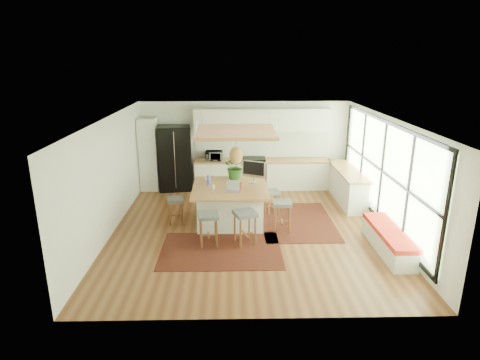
{
  "coord_description": "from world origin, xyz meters",
  "views": [
    {
      "loc": [
        -0.41,
        -9.03,
        4.04
      ],
      "look_at": [
        -0.2,
        0.5,
        1.1
      ],
      "focal_mm": 30.23,
      "sensor_mm": 36.0,
      "label": 1
    }
  ],
  "objects_px": {
    "island": "(230,204)",
    "stool_near_left": "(208,230)",
    "island_plant": "(236,169)",
    "laptop": "(233,187)",
    "stool_near_right": "(245,229)",
    "monitor": "(254,173)",
    "microwave": "(214,155)",
    "stool_right_back": "(272,200)",
    "fridge": "(175,160)",
    "stool_left_side": "(176,210)",
    "stool_right_front": "(282,216)"
  },
  "relations": [
    {
      "from": "fridge",
      "to": "stool_right_back",
      "type": "relative_size",
      "value": 3.19
    },
    {
      "from": "fridge",
      "to": "monitor",
      "type": "distance_m",
      "value": 3.32
    },
    {
      "from": "fridge",
      "to": "stool_near_left",
      "type": "distance_m",
      "value": 4.23
    },
    {
      "from": "stool_near_right",
      "to": "stool_right_back",
      "type": "relative_size",
      "value": 1.23
    },
    {
      "from": "fridge",
      "to": "island",
      "type": "distance_m",
      "value": 3.22
    },
    {
      "from": "island",
      "to": "microwave",
      "type": "distance_m",
      "value": 2.83
    },
    {
      "from": "stool_near_right",
      "to": "island_plant",
      "type": "bearing_deg",
      "value": 95.33
    },
    {
      "from": "microwave",
      "to": "laptop",
      "type": "bearing_deg",
      "value": -76.54
    },
    {
      "from": "fridge",
      "to": "stool_left_side",
      "type": "xyz_separation_m",
      "value": [
        0.35,
        -2.75,
        -0.57
      ]
    },
    {
      "from": "stool_right_front",
      "to": "stool_right_back",
      "type": "xyz_separation_m",
      "value": [
        -0.14,
        1.12,
        0.0
      ]
    },
    {
      "from": "island",
      "to": "stool_near_left",
      "type": "height_order",
      "value": "island"
    },
    {
      "from": "island",
      "to": "microwave",
      "type": "relative_size",
      "value": 3.58
    },
    {
      "from": "fridge",
      "to": "stool_right_back",
      "type": "bearing_deg",
      "value": -44.35
    },
    {
      "from": "microwave",
      "to": "stool_left_side",
      "type": "bearing_deg",
      "value": -104.31
    },
    {
      "from": "stool_near_right",
      "to": "monitor",
      "type": "height_order",
      "value": "monitor"
    },
    {
      "from": "stool_right_back",
      "to": "fridge",
      "type": "bearing_deg",
      "value": 143.18
    },
    {
      "from": "stool_near_right",
      "to": "monitor",
      "type": "distance_m",
      "value": 1.83
    },
    {
      "from": "stool_right_back",
      "to": "stool_left_side",
      "type": "height_order",
      "value": "stool_left_side"
    },
    {
      "from": "island_plant",
      "to": "laptop",
      "type": "bearing_deg",
      "value": -94.18
    },
    {
      "from": "stool_right_front",
      "to": "laptop",
      "type": "xyz_separation_m",
      "value": [
        -1.17,
        0.17,
        0.7
      ]
    },
    {
      "from": "stool_near_right",
      "to": "island_plant",
      "type": "relative_size",
      "value": 1.15
    },
    {
      "from": "stool_near_right",
      "to": "laptop",
      "type": "xyz_separation_m",
      "value": [
        -0.26,
        0.9,
        0.7
      ]
    },
    {
      "from": "stool_right_back",
      "to": "island_plant",
      "type": "xyz_separation_m",
      "value": [
        -0.96,
        0.09,
        0.84
      ]
    },
    {
      "from": "stool_near_right",
      "to": "fridge",
      "type": "bearing_deg",
      "value": 117.29
    },
    {
      "from": "stool_near_right",
      "to": "laptop",
      "type": "bearing_deg",
      "value": 105.97
    },
    {
      "from": "monitor",
      "to": "microwave",
      "type": "xyz_separation_m",
      "value": [
        -1.1,
        2.39,
        -0.09
      ]
    },
    {
      "from": "monitor",
      "to": "microwave",
      "type": "height_order",
      "value": "monitor"
    },
    {
      "from": "fridge",
      "to": "stool_near_right",
      "type": "distance_m",
      "value": 4.5
    },
    {
      "from": "stool_left_side",
      "to": "island_plant",
      "type": "height_order",
      "value": "island_plant"
    },
    {
      "from": "stool_near_right",
      "to": "stool_right_front",
      "type": "bearing_deg",
      "value": 38.39
    },
    {
      "from": "island",
      "to": "monitor",
      "type": "xyz_separation_m",
      "value": [
        0.6,
        0.32,
        0.72
      ]
    },
    {
      "from": "fridge",
      "to": "microwave",
      "type": "height_order",
      "value": "fridge"
    },
    {
      "from": "island",
      "to": "stool_right_back",
      "type": "xyz_separation_m",
      "value": [
        1.11,
        0.57,
        -0.11
      ]
    },
    {
      "from": "island",
      "to": "stool_right_front",
      "type": "xyz_separation_m",
      "value": [
        1.24,
        -0.55,
        -0.11
      ]
    },
    {
      "from": "fridge",
      "to": "stool_near_left",
      "type": "height_order",
      "value": "fridge"
    },
    {
      "from": "stool_near_right",
      "to": "stool_right_back",
      "type": "xyz_separation_m",
      "value": [
        0.78,
        1.85,
        0.0
      ]
    },
    {
      "from": "laptop",
      "to": "stool_near_right",
      "type": "bearing_deg",
      "value": -66.8
    },
    {
      "from": "stool_right_front",
      "to": "stool_left_side",
      "type": "distance_m",
      "value": 2.65
    },
    {
      "from": "stool_left_side",
      "to": "stool_right_back",
      "type": "bearing_deg",
      "value": 14.34
    },
    {
      "from": "stool_left_side",
      "to": "microwave",
      "type": "bearing_deg",
      "value": 72.61
    },
    {
      "from": "monitor",
      "to": "island_plant",
      "type": "xyz_separation_m",
      "value": [
        -0.46,
        0.34,
        0.0
      ]
    },
    {
      "from": "monitor",
      "to": "island",
      "type": "bearing_deg",
      "value": -126.42
    },
    {
      "from": "stool_left_side",
      "to": "laptop",
      "type": "height_order",
      "value": "laptop"
    },
    {
      "from": "fridge",
      "to": "stool_right_back",
      "type": "distance_m",
      "value": 3.58
    },
    {
      "from": "stool_near_left",
      "to": "microwave",
      "type": "distance_m",
      "value": 4.1
    },
    {
      "from": "monitor",
      "to": "stool_near_left",
      "type": "bearing_deg",
      "value": -98.1
    },
    {
      "from": "stool_near_left",
      "to": "laptop",
      "type": "xyz_separation_m",
      "value": [
        0.55,
        0.94,
        0.7
      ]
    },
    {
      "from": "microwave",
      "to": "stool_near_right",
      "type": "bearing_deg",
      "value": -75.26
    },
    {
      "from": "fridge",
      "to": "stool_right_front",
      "type": "xyz_separation_m",
      "value": [
        2.96,
        -3.24,
        -0.57
      ]
    },
    {
      "from": "stool_near_left",
      "to": "stool_right_front",
      "type": "xyz_separation_m",
      "value": [
        1.72,
        0.76,
        0.0
      ]
    }
  ]
}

